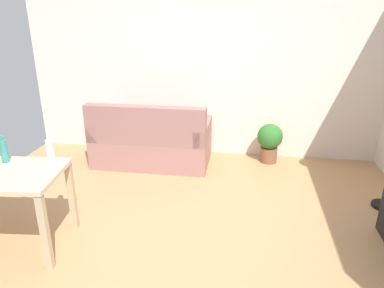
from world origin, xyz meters
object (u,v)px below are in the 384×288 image
(couch, at_px, (151,143))
(bottle_clear, at_px, (50,151))
(bottle_tall, at_px, (4,151))
(potted_plant, at_px, (270,140))

(couch, xyz_separation_m, bottle_clear, (-0.48, -1.78, 0.57))
(couch, relative_size, bottle_tall, 6.26)
(potted_plant, bearing_deg, bottle_tall, -140.01)
(bottle_tall, bearing_deg, couch, 63.87)
(potted_plant, bearing_deg, couch, -169.36)
(bottle_tall, xyz_separation_m, bottle_clear, (0.43, 0.06, 0.00))
(couch, height_order, potted_plant, couch)
(bottle_tall, height_order, bottle_clear, bottle_clear)
(bottle_clear, bearing_deg, bottle_tall, -172.07)
(bottle_tall, bearing_deg, bottle_clear, 7.93)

